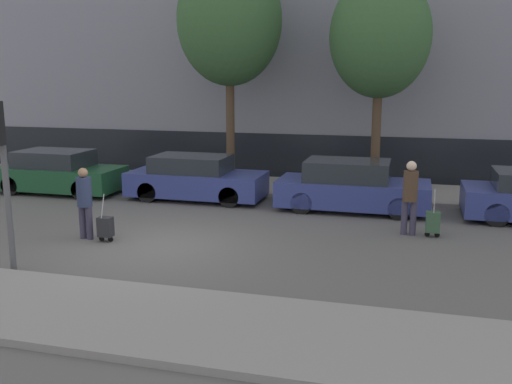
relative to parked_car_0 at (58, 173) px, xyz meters
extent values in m
plane|color=#565451|center=(5.56, -4.53, -0.64)|extent=(80.00, 80.00, 0.00)
cube|color=gray|center=(5.56, -8.28, -0.58)|extent=(28.00, 2.50, 0.12)
cube|color=gray|center=(5.56, 2.47, -0.58)|extent=(28.00, 3.00, 0.12)
cube|color=slate|center=(5.56, 6.20, 5.77)|extent=(28.00, 3.05, 12.81)
cube|color=black|center=(5.56, 4.65, 0.16)|extent=(27.44, 0.06, 1.60)
cube|color=#194728|center=(0.04, 0.00, -0.15)|extent=(4.03, 1.76, 0.70)
cube|color=#23282D|center=(-0.12, 0.00, 0.46)|extent=(2.22, 1.55, 0.51)
cylinder|color=black|center=(1.29, -0.79, -0.34)|extent=(0.60, 0.18, 0.60)
cylinder|color=black|center=(1.29, 0.79, -0.34)|extent=(0.60, 0.18, 0.60)
cylinder|color=black|center=(-1.21, -0.79, -0.34)|extent=(0.60, 0.18, 0.60)
cylinder|color=black|center=(-1.21, 0.79, -0.34)|extent=(0.60, 0.18, 0.60)
cube|color=navy|center=(4.66, 0.19, -0.15)|extent=(4.11, 1.71, 0.70)
cube|color=#23282D|center=(4.49, 0.19, 0.45)|extent=(2.26, 1.51, 0.50)
cylinder|color=black|center=(5.93, -0.57, -0.34)|extent=(0.60, 0.18, 0.60)
cylinder|color=black|center=(5.93, 0.96, -0.34)|extent=(0.60, 0.18, 0.60)
cylinder|color=black|center=(3.38, -0.57, -0.34)|extent=(0.60, 0.18, 0.60)
cylinder|color=black|center=(3.38, 0.96, -0.34)|extent=(0.60, 0.18, 0.60)
cube|color=navy|center=(9.36, 0.01, -0.15)|extent=(4.16, 1.75, 0.70)
cube|color=#23282D|center=(9.19, 0.01, 0.48)|extent=(2.29, 1.54, 0.56)
cylinder|color=black|center=(10.65, -0.78, -0.34)|extent=(0.60, 0.18, 0.60)
cylinder|color=black|center=(10.65, 0.80, -0.34)|extent=(0.60, 0.18, 0.60)
cylinder|color=black|center=(8.07, -0.78, -0.34)|extent=(0.60, 0.18, 0.60)
cylinder|color=black|center=(8.07, 0.80, -0.34)|extent=(0.60, 0.18, 0.60)
cylinder|color=black|center=(13.01, -0.81, -0.34)|extent=(0.60, 0.18, 0.60)
cylinder|color=black|center=(13.01, 0.86, -0.34)|extent=(0.60, 0.18, 0.60)
cylinder|color=#383347|center=(3.83, -4.48, -0.25)|extent=(0.15, 0.15, 0.77)
cylinder|color=#383347|center=(3.63, -4.46, -0.25)|extent=(0.15, 0.15, 0.77)
cylinder|color=#283351|center=(3.73, -4.47, 0.47)|extent=(0.34, 0.34, 0.67)
sphere|color=#936B4C|center=(3.73, -4.47, 0.91)|extent=(0.22, 0.22, 0.22)
cube|color=#262628|center=(4.27, -4.55, -0.30)|extent=(0.32, 0.24, 0.45)
cylinder|color=black|center=(4.16, -4.55, -0.58)|extent=(0.12, 0.03, 0.12)
cylinder|color=black|center=(4.39, -4.55, -0.58)|extent=(0.12, 0.03, 0.12)
cylinder|color=gray|center=(4.27, -4.62, 0.20)|extent=(0.02, 0.19, 0.53)
cylinder|color=#383347|center=(10.99, -2.19, -0.23)|extent=(0.15, 0.15, 0.82)
cylinder|color=#383347|center=(10.79, -2.17, -0.23)|extent=(0.15, 0.15, 0.82)
cylinder|color=#473323|center=(10.89, -2.18, 0.54)|extent=(0.34, 0.34, 0.71)
sphere|color=beige|center=(10.89, -2.18, 1.01)|extent=(0.23, 0.23, 0.23)
cube|color=#335138|center=(11.44, -2.22, -0.28)|extent=(0.32, 0.24, 0.48)
cylinder|color=black|center=(11.33, -2.22, -0.58)|extent=(0.12, 0.03, 0.12)
cylinder|color=black|center=(11.55, -2.22, -0.58)|extent=(0.12, 0.03, 0.12)
cylinder|color=gray|center=(11.44, -2.29, 0.24)|extent=(0.02, 0.19, 0.53)
cylinder|color=#515154|center=(3.55, -6.78, 0.99)|extent=(0.12, 0.12, 3.25)
cylinder|color=#4C3826|center=(5.04, 2.38, 1.36)|extent=(0.28, 0.28, 3.75)
ellipsoid|color=#33562D|center=(5.04, 2.38, 4.78)|extent=(3.37, 3.37, 4.12)
cylinder|color=#4C3826|center=(9.79, 2.26, 1.16)|extent=(0.28, 0.28, 3.35)
ellipsoid|color=#33562D|center=(9.79, 2.26, 4.22)|extent=(3.02, 3.02, 3.69)
camera|label=1|loc=(10.84, -15.68, 3.07)|focal=40.00mm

